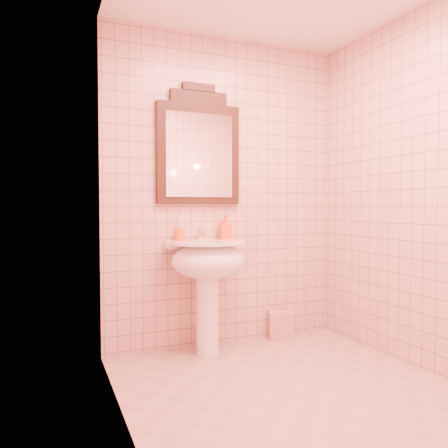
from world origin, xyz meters
name	(u,v)px	position (x,y,z in m)	size (l,w,h in m)	color
floor	(296,395)	(0.00, 0.00, 0.00)	(2.20, 2.20, 0.00)	tan
back_wall	(225,192)	(0.00, 1.10, 1.25)	(2.00, 0.02, 2.50)	#D4A394
pedestal_sink	(208,268)	(-0.24, 0.87, 0.66)	(0.58, 0.58, 0.86)	white
faucet	(202,233)	(-0.24, 1.01, 0.92)	(0.04, 0.16, 0.11)	white
mirror	(199,149)	(-0.24, 1.07, 1.58)	(0.68, 0.06, 0.95)	black
toothbrush_cup	(180,235)	(-0.41, 1.03, 0.91)	(0.07, 0.07, 0.17)	#D56111
soap_dispenser	(225,227)	(-0.03, 1.03, 0.96)	(0.09, 0.09, 0.20)	#E14A12
towel	(281,325)	(0.47, 1.00, 0.12)	(0.19, 0.13, 0.24)	tan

